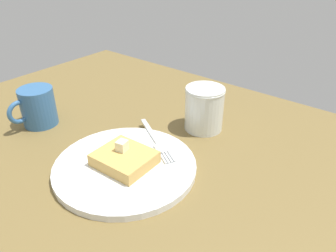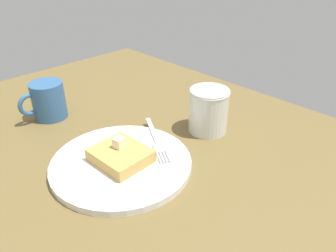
{
  "view_description": "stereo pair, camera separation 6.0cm",
  "coord_description": "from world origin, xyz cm",
  "px_view_note": "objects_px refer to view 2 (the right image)",
  "views": [
    {
      "loc": [
        26.24,
        39.57,
        36.51
      ],
      "look_at": [
        -14.07,
        7.18,
        6.56
      ],
      "focal_mm": 35.0,
      "sensor_mm": 36.0,
      "label": 1
    },
    {
      "loc": [
        22.24,
        44.0,
        36.51
      ],
      "look_at": [
        -14.07,
        7.18,
        6.56
      ],
      "focal_mm": 35.0,
      "sensor_mm": 36.0,
      "label": 2
    }
  ],
  "objects_px": {
    "syrup_jar": "(208,112)",
    "coffee_mug": "(48,100)",
    "fork": "(157,141)",
    "plate": "(121,163)"
  },
  "relations": [
    {
      "from": "syrup_jar",
      "to": "coffee_mug",
      "type": "distance_m",
      "value": 0.34
    },
    {
      "from": "plate",
      "to": "fork",
      "type": "distance_m",
      "value": 0.08
    },
    {
      "from": "plate",
      "to": "syrup_jar",
      "type": "distance_m",
      "value": 0.21
    },
    {
      "from": "plate",
      "to": "coffee_mug",
      "type": "bearing_deg",
      "value": -89.81
    },
    {
      "from": "fork",
      "to": "syrup_jar",
      "type": "distance_m",
      "value": 0.12
    },
    {
      "from": "syrup_jar",
      "to": "coffee_mug",
      "type": "xyz_separation_m",
      "value": [
        0.2,
        -0.28,
        -0.0
      ]
    },
    {
      "from": "fork",
      "to": "syrup_jar",
      "type": "bearing_deg",
      "value": 167.66
    },
    {
      "from": "syrup_jar",
      "to": "coffee_mug",
      "type": "bearing_deg",
      "value": -54.02
    },
    {
      "from": "syrup_jar",
      "to": "plate",
      "type": "bearing_deg",
      "value": -7.29
    },
    {
      "from": "plate",
      "to": "syrup_jar",
      "type": "height_order",
      "value": "syrup_jar"
    }
  ]
}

